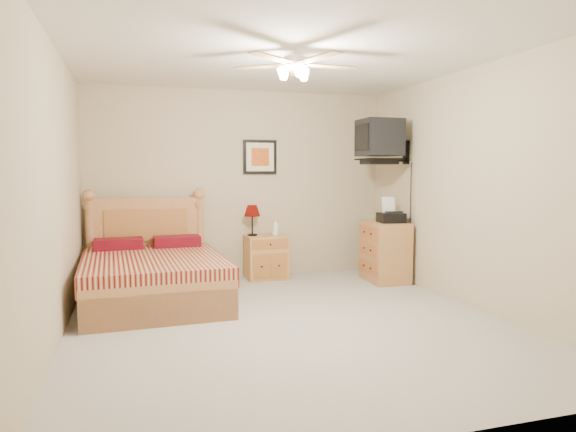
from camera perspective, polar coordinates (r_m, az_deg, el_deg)
name	(u,v)px	position (r m, az deg, el deg)	size (l,w,h in m)	color
floor	(289,322)	(4.97, 0.09, -11.73)	(4.50, 4.50, 0.00)	#A39C93
ceiling	(289,53)	(4.87, 0.09, 17.69)	(4.00, 4.50, 0.04)	white
wall_back	(240,185)	(6.94, -5.33, 3.50)	(4.00, 0.04, 2.50)	#BCAC8A
wall_front	(417,207)	(2.69, 14.18, 1.02)	(4.00, 0.04, 2.50)	#BCAC8A
wall_left	(54,193)	(4.59, -24.54, 2.31)	(0.04, 4.50, 2.50)	#BCAC8A
wall_right	(473,189)	(5.67, 19.83, 2.89)	(0.04, 4.50, 2.50)	#BCAC8A
bed	(153,247)	(5.73, -14.80, -3.40)	(1.43, 1.88, 1.22)	#A86F3C
nightstand	(266,257)	(6.86, -2.42, -4.57)	(0.53, 0.40, 0.58)	#A96C3A
table_lamp	(252,220)	(6.81, -4.00, -0.47)	(0.22, 0.22, 0.41)	#610A06
lotion_bottle	(276,227)	(6.80, -1.39, -1.26)	(0.08, 0.09, 0.22)	white
framed_picture	(260,157)	(6.98, -3.14, 6.56)	(0.46, 0.04, 0.46)	black
dresser	(385,252)	(6.79, 10.73, -3.91)	(0.46, 0.66, 0.78)	#A26F44
fax_machine	(391,210)	(6.65, 11.39, 0.67)	(0.30, 0.32, 0.32)	black
magazine_lower	(375,219)	(6.94, 9.61, -0.35)	(0.20, 0.27, 0.03)	tan
magazine_upper	(377,217)	(6.95, 9.86, -0.16)	(0.20, 0.28, 0.02)	#9B9171
wall_tv	(390,141)	(6.68, 11.29, 8.17)	(0.56, 0.46, 0.58)	black
ceiling_fan	(295,64)	(4.66, 0.84, 16.52)	(1.14, 1.14, 0.28)	white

